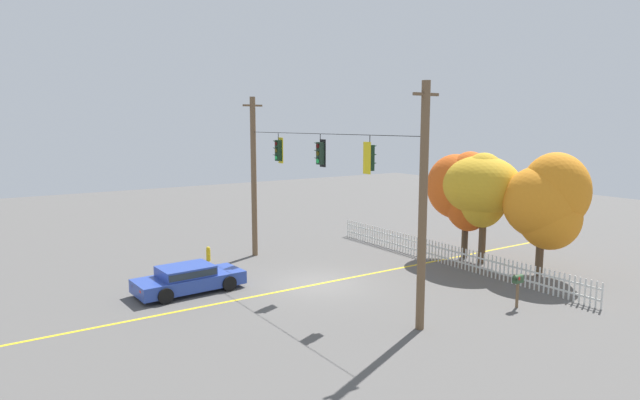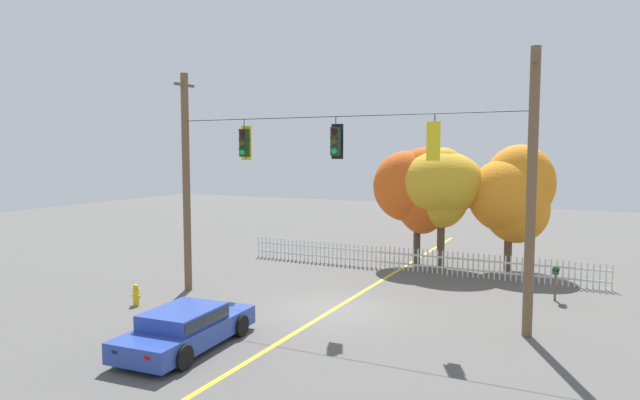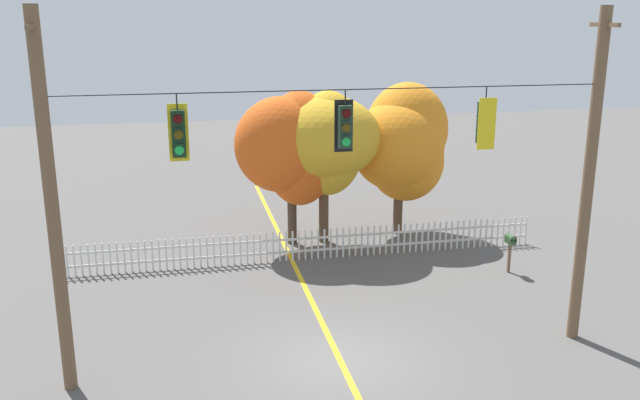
{
  "view_description": "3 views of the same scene",
  "coord_description": "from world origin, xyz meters",
  "views": [
    {
      "loc": [
        19.3,
        -12.76,
        7.06
      ],
      "look_at": [
        0.54,
        -0.32,
        3.87
      ],
      "focal_mm": 30.08,
      "sensor_mm": 36.0,
      "label": 1
    },
    {
      "loc": [
        7.95,
        -17.32,
        5.49
      ],
      "look_at": [
        -0.43,
        -0.18,
        3.83
      ],
      "focal_mm": 31.44,
      "sensor_mm": 36.0,
      "label": 2
    },
    {
      "loc": [
        -3.6,
        -14.91,
        8.31
      ],
      "look_at": [
        -0.53,
        -0.13,
        4.18
      ],
      "focal_mm": 38.5,
      "sensor_mm": 36.0,
      "label": 3
    }
  ],
  "objects": [
    {
      "name": "ground",
      "position": [
        0.0,
        0.0,
        0.0
      ],
      "size": [
        80.0,
        80.0,
        0.0
      ],
      "primitive_type": "plane",
      "color": "#565451"
    },
    {
      "name": "autumn_oak_far_east",
      "position": [
        4.7,
        9.57,
        3.48
      ],
      "size": [
        3.82,
        3.4,
        5.8
      ],
      "color": "brown",
      "rests_on": "ground"
    },
    {
      "name": "traffic_signal_southbound_primary",
      "position": [
        -3.62,
        0.01,
        5.8
      ],
      "size": [
        0.43,
        0.38,
        1.49
      ],
      "color": "black"
    },
    {
      "name": "traffic_signal_eastbound_side",
      "position": [
        0.07,
        0.01,
        5.83
      ],
      "size": [
        0.43,
        0.38,
        1.43
      ],
      "color": "black"
    },
    {
      "name": "traffic_signal_northbound_primary",
      "position": [
        3.45,
        -0.01,
        5.81
      ],
      "size": [
        0.43,
        0.38,
        1.46
      ],
      "color": "black"
    },
    {
      "name": "autumn_maple_near_fence",
      "position": [
        0.25,
        8.82,
        3.7
      ],
      "size": [
        3.75,
        2.94,
        5.68
      ],
      "color": "#473828",
      "rests_on": "ground"
    },
    {
      "name": "autumn_maple_mid",
      "position": [
        1.51,
        8.8,
        3.91
      ],
      "size": [
        4.14,
        3.59,
        5.67
      ],
      "color": "brown",
      "rests_on": "ground"
    },
    {
      "name": "signal_support_span",
      "position": [
        0.0,
        0.0,
        4.31
      ],
      "size": [
        12.98,
        1.1,
        8.49
      ],
      "color": "brown",
      "rests_on": "ground"
    },
    {
      "name": "roadside_mailbox",
      "position": [
        6.84,
        4.67,
        1.07
      ],
      "size": [
        0.25,
        0.44,
        1.31
      ],
      "color": "brown",
      "rests_on": "ground"
    },
    {
      "name": "lane_centerline_stripe",
      "position": [
        0.0,
        0.0,
        0.0
      ],
      "size": [
        0.16,
        36.0,
        0.01
      ],
      "primitive_type": "cube",
      "color": "gold",
      "rests_on": "ground"
    },
    {
      "name": "white_picket_fence",
      "position": [
        0.58,
        7.21,
        0.54
      ],
      "size": [
        16.45,
        0.06,
        1.07
      ],
      "color": "silver",
      "rests_on": "ground"
    }
  ]
}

